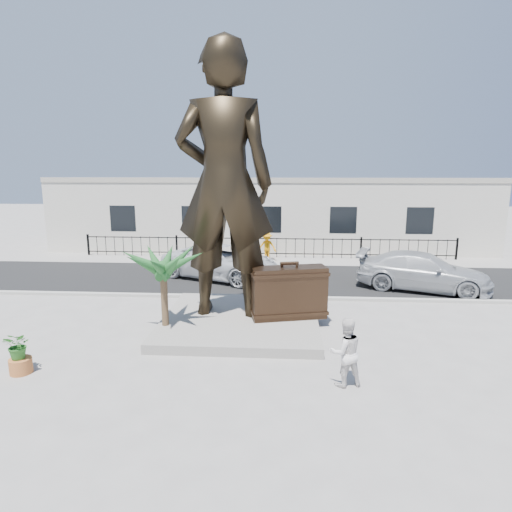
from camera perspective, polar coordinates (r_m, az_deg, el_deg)
The scene contains 16 objects.
ground at distance 13.37m, azimuth -0.56°, elevation -11.45°, with size 100.00×100.00×0.00m, color #9E9991.
street at distance 20.95m, azimuth 1.05°, elevation -2.86°, with size 40.00×7.00×0.01m, color black.
curb at distance 17.57m, azimuth 0.52°, elevation -5.53°, with size 40.00×0.25×0.12m, color #A5A399.
far_sidewalk at distance 24.84m, azimuth 1.47°, elevation -0.55°, with size 40.00×2.50×0.02m, color #9E9991.
plinth at distance 14.75m, azimuth -2.09°, elevation -8.58°, with size 5.20×5.20×0.30m, color gray.
fence at distance 25.51m, azimuth 1.55°, elevation 1.12°, with size 22.00×0.10×1.20m, color black.
building at distance 29.44m, azimuth 1.87°, elevation 5.67°, with size 28.00×7.00×4.40m, color silver.
statue at distance 14.29m, azimuth -4.27°, elevation 9.62°, with size 3.24×2.13×8.90m, color black.
suitcase at distance 14.37m, azimuth 4.42°, elevation -4.88°, with size 2.47×0.79×1.74m, color black.
tourist at distance 10.85m, azimuth 11.84°, elevation -12.42°, with size 0.84×0.65×1.73m, color white.
car_white at distance 20.74m, azimuth -4.65°, elevation -0.75°, with size 2.68×5.81×1.61m, color silver.
car_silver at distance 20.07m, azimuth 21.34°, elevation -1.92°, with size 2.27×5.58×1.62m, color #A9ABAD.
worker at distance 24.48m, azimuth 1.46°, elevation 1.27°, with size 1.07×0.62×1.66m, color orange.
palm_tree at distance 14.32m, azimuth -11.91°, elevation -10.10°, with size 1.80×1.80×3.20m, color #1C4E20, non-canonical shape.
planter at distance 13.01m, azimuth -28.86°, elevation -12.69°, with size 0.56×0.56×0.40m, color #B3632F.
shrub at distance 12.80m, azimuth -29.11°, elevation -10.36°, with size 0.66×0.57×0.73m, color #286520.
Camera 1 is at (0.91, -12.27, 5.23)m, focal length 30.00 mm.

